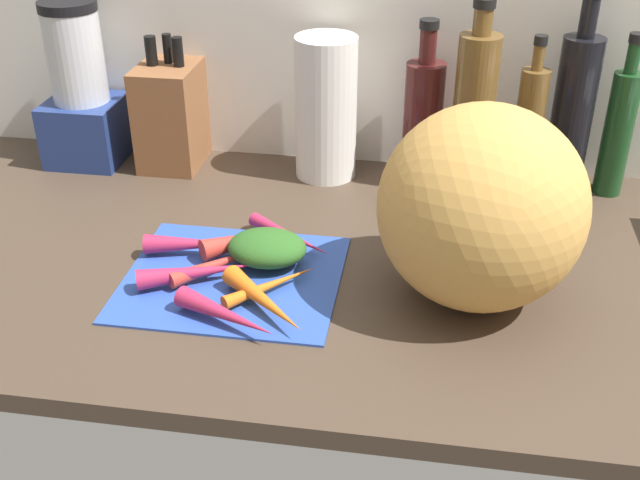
% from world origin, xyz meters
% --- Properties ---
extents(ground_plane, '(1.70, 0.80, 0.03)m').
position_xyz_m(ground_plane, '(0.00, 0.00, -0.01)').
color(ground_plane, '#47382B').
extents(wall_back, '(1.70, 0.03, 0.60)m').
position_xyz_m(wall_back, '(0.00, 0.39, 0.30)').
color(wall_back, silver).
rests_on(wall_back, ground_plane).
extents(cutting_board, '(0.33, 0.29, 0.01)m').
position_xyz_m(cutting_board, '(-0.18, -0.10, 0.00)').
color(cutting_board, '#2D51B7').
rests_on(cutting_board, ground_plane).
extents(carrot_0, '(0.16, 0.06, 0.03)m').
position_xyz_m(carrot_0, '(-0.26, -0.05, 0.02)').
color(carrot_0, '#B2264C').
rests_on(carrot_0, cutting_board).
extents(carrot_1, '(0.14, 0.12, 0.04)m').
position_xyz_m(carrot_1, '(-0.18, -0.02, 0.03)').
color(carrot_1, red).
rests_on(carrot_1, cutting_board).
extents(carrot_2, '(0.18, 0.10, 0.03)m').
position_xyz_m(carrot_2, '(-0.23, -0.13, 0.02)').
color(carrot_2, '#B2264C').
rests_on(carrot_2, cutting_board).
extents(carrot_3, '(0.14, 0.14, 0.03)m').
position_xyz_m(carrot_3, '(-0.21, -0.09, 0.02)').
color(carrot_3, red).
rests_on(carrot_3, cutting_board).
extents(carrot_4, '(0.13, 0.13, 0.02)m').
position_xyz_m(carrot_4, '(-0.12, -0.13, 0.02)').
color(carrot_4, orange).
rests_on(carrot_4, cutting_board).
extents(carrot_5, '(0.16, 0.10, 0.03)m').
position_xyz_m(carrot_5, '(-0.16, -0.22, 0.02)').
color(carrot_5, '#B2264C').
rests_on(carrot_5, cutting_board).
extents(carrot_6, '(0.15, 0.14, 0.03)m').
position_xyz_m(carrot_6, '(-0.12, -0.18, 0.02)').
color(carrot_6, orange).
rests_on(carrot_6, cutting_board).
extents(carrot_7, '(0.16, 0.11, 0.02)m').
position_xyz_m(carrot_7, '(-0.12, 0.01, 0.02)').
color(carrot_7, '#B2264C').
rests_on(carrot_7, cutting_board).
extents(carrot_greens_pile, '(0.12, 0.10, 0.05)m').
position_xyz_m(carrot_greens_pile, '(-0.14, -0.06, 0.03)').
color(carrot_greens_pile, '#2D6023').
rests_on(carrot_greens_pile, cutting_board).
extents(winter_squash, '(0.29, 0.29, 0.29)m').
position_xyz_m(winter_squash, '(0.18, -0.09, 0.15)').
color(winter_squash, gold).
rests_on(winter_squash, ground_plane).
extents(knife_block, '(0.11, 0.16, 0.25)m').
position_xyz_m(knife_block, '(-0.41, 0.31, 0.10)').
color(knife_block, brown).
rests_on(knife_block, ground_plane).
extents(blender_appliance, '(0.14, 0.14, 0.32)m').
position_xyz_m(blender_appliance, '(-0.58, 0.29, 0.14)').
color(blender_appliance, navy).
rests_on(blender_appliance, ground_plane).
extents(paper_towel_roll, '(0.12, 0.12, 0.27)m').
position_xyz_m(paper_towel_roll, '(-0.10, 0.30, 0.13)').
color(paper_towel_roll, white).
rests_on(paper_towel_roll, ground_plane).
extents(bottle_0, '(0.07, 0.07, 0.30)m').
position_xyz_m(bottle_0, '(0.08, 0.32, 0.12)').
color(bottle_0, '#471919').
rests_on(bottle_0, ground_plane).
extents(bottle_1, '(0.07, 0.07, 0.35)m').
position_xyz_m(bottle_1, '(0.17, 0.27, 0.15)').
color(bottle_1, brown).
rests_on(bottle_1, ground_plane).
extents(bottle_2, '(0.05, 0.05, 0.29)m').
position_xyz_m(bottle_2, '(0.27, 0.27, 0.12)').
color(bottle_2, brown).
rests_on(bottle_2, ground_plane).
extents(bottle_3, '(0.07, 0.07, 0.37)m').
position_xyz_m(bottle_3, '(0.34, 0.30, 0.15)').
color(bottle_3, black).
rests_on(bottle_3, ground_plane).
extents(bottle_4, '(0.05, 0.05, 0.30)m').
position_xyz_m(bottle_4, '(0.43, 0.30, 0.12)').
color(bottle_4, '#19421E').
rests_on(bottle_4, ground_plane).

